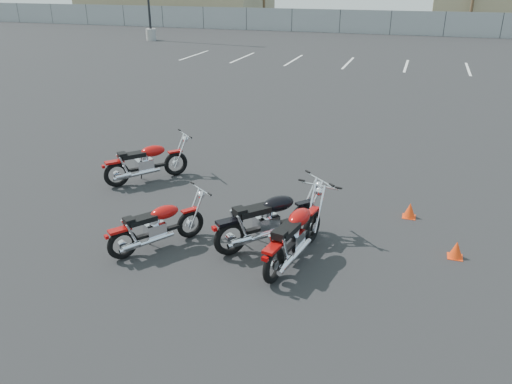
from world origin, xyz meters
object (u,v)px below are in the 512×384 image
(motorcycle_second_black, at_px, (269,219))
(motorcycle_third_red, at_px, (157,226))
(motorcycle_rear_red, at_px, (295,236))
(motorcycle_front_red, at_px, (146,162))

(motorcycle_second_black, relative_size, motorcycle_third_red, 1.11)
(motorcycle_third_red, distance_m, motorcycle_rear_red, 2.34)
(motorcycle_third_red, relative_size, motorcycle_rear_red, 0.81)
(motorcycle_third_red, bearing_deg, motorcycle_rear_red, 7.75)
(motorcycle_front_red, bearing_deg, motorcycle_second_black, -29.11)
(motorcycle_second_black, bearing_deg, motorcycle_third_red, -158.24)
(motorcycle_front_red, distance_m, motorcycle_third_red, 3.14)
(motorcycle_rear_red, bearing_deg, motorcycle_front_red, 150.01)
(motorcycle_front_red, xyz_separation_m, motorcycle_rear_red, (4.02, -2.32, 0.01))
(motorcycle_front_red, relative_size, motorcycle_rear_red, 0.85)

